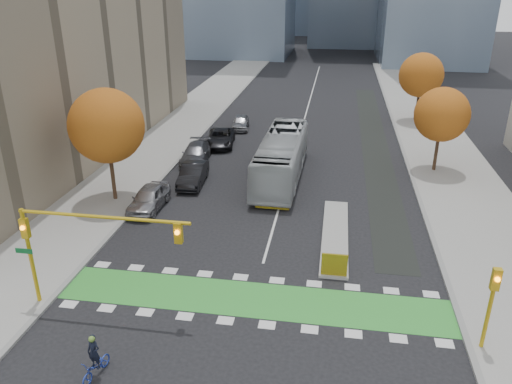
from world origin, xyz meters
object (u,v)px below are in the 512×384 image
(traffic_signal_east, at_px, (492,297))
(parked_car_b, at_px, (193,174))
(cyclist, at_px, (96,363))
(parked_car_d, at_px, (220,138))
(hazard_board, at_px, (334,265))
(tree_east_near, at_px, (442,115))
(traffic_signal_west, at_px, (76,236))
(parked_car_c, at_px, (195,154))
(parked_car_a, at_px, (149,198))
(tree_west, at_px, (107,126))
(tree_east_far, at_px, (421,75))
(parked_car_e, at_px, (241,122))
(bus, at_px, (281,157))

(traffic_signal_east, relative_size, parked_car_b, 0.83)
(cyclist, height_order, parked_car_d, cyclist)
(hazard_board, height_order, parked_car_d, parked_car_d)
(tree_east_near, relative_size, traffic_signal_west, 0.83)
(tree_east_near, xyz_separation_m, parked_car_d, (-19.34, 3.97, -4.10))
(traffic_signal_west, xyz_separation_m, cyclist, (2.53, -4.22, -3.37))
(traffic_signal_west, distance_m, parked_car_d, 26.69)
(parked_car_c, height_order, parked_car_d, parked_car_c)
(traffic_signal_west, xyz_separation_m, parked_car_a, (-1.07, 11.49, -3.21))
(tree_west, height_order, traffic_signal_east, tree_west)
(traffic_signal_east, distance_m, parked_car_d, 31.99)
(traffic_signal_east, bearing_deg, tree_east_far, 87.03)
(parked_car_e, bearing_deg, traffic_signal_east, -69.25)
(traffic_signal_west, height_order, parked_car_c, traffic_signal_west)
(hazard_board, relative_size, parked_car_b, 0.28)
(tree_west, distance_m, bus, 13.65)
(hazard_board, xyz_separation_m, tree_east_near, (8.00, 17.80, 4.06))
(tree_east_far, distance_m, cyclist, 46.56)
(hazard_board, relative_size, tree_east_near, 0.20)
(tree_east_near, relative_size, cyclist, 3.54)
(parked_car_b, bearing_deg, tree_east_far, 44.10)
(cyclist, relative_size, parked_car_d, 0.36)
(tree_east_far, distance_m, parked_car_e, 20.43)
(tree_east_far, relative_size, traffic_signal_east, 1.87)
(tree_east_near, bearing_deg, cyclist, -123.05)
(hazard_board, height_order, bus, bus)
(hazard_board, xyz_separation_m, parked_car_c, (-12.43, 16.77, -0.02))
(parked_car_a, bearing_deg, traffic_signal_west, -83.96)
(traffic_signal_east, xyz_separation_m, cyclist, (-15.90, -4.23, -2.07))
(tree_east_near, xyz_separation_m, parked_car_c, (-20.43, -1.03, -4.08))
(parked_car_a, bearing_deg, parked_car_d, 84.40)
(tree_east_far, xyz_separation_m, cyclist, (-17.90, -42.74, -4.57))
(tree_east_far, relative_size, parked_car_a, 1.59)
(traffic_signal_west, bearing_deg, parked_car_e, 87.48)
(traffic_signal_east, bearing_deg, hazard_board, 144.08)
(tree_west, height_order, parked_car_e, tree_west)
(tree_west, xyz_separation_m, parked_car_b, (4.77, 3.97, -4.80))
(tree_east_near, bearing_deg, parked_car_e, 151.61)
(hazard_board, distance_m, parked_car_b, 16.27)
(tree_west, xyz_separation_m, parked_car_a, (3.00, -1.03, -4.79))
(tree_east_near, bearing_deg, parked_car_a, -152.30)
(tree_east_far, relative_size, traffic_signal_west, 0.90)
(tree_east_far, bearing_deg, parked_car_e, -162.47)
(cyclist, distance_m, parked_car_c, 25.89)
(tree_west, relative_size, tree_east_far, 1.08)
(hazard_board, bearing_deg, parked_car_c, 126.54)
(parked_car_e, bearing_deg, tree_east_near, -35.25)
(cyclist, distance_m, parked_car_b, 20.79)
(traffic_signal_east, relative_size, parked_car_e, 0.96)
(traffic_signal_west, height_order, traffic_signal_east, traffic_signal_west)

